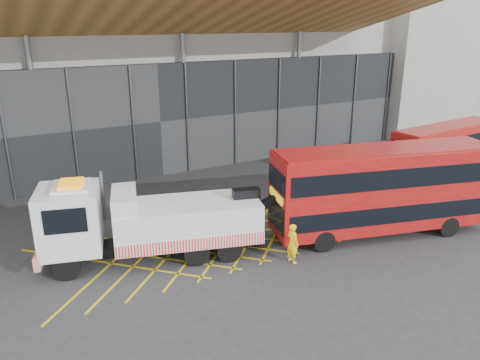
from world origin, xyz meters
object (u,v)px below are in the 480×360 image
bus_towed (383,187)px  bus_second (446,149)px  recovery_truck (145,221)px  worker (293,243)px

bus_towed → bus_second: bearing=38.1°
recovery_truck → worker: 7.01m
bus_towed → worker: size_ratio=6.14×
bus_second → worker: 17.36m
bus_towed → bus_second: (10.79, 4.57, -0.47)m
bus_second → bus_towed: bearing=-161.4°
bus_second → worker: size_ratio=5.00×
recovery_truck → bus_towed: size_ratio=1.01×
bus_towed → worker: 6.08m
worker → bus_second: bearing=-78.0°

